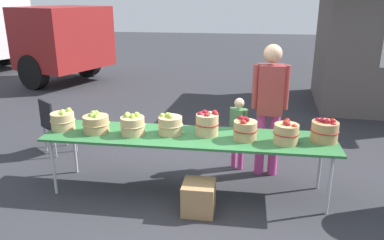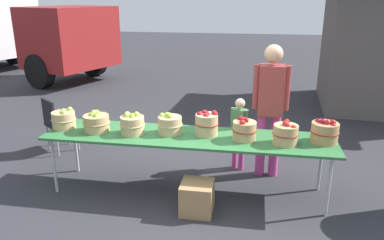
% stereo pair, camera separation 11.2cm
% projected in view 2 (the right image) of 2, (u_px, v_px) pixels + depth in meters
% --- Properties ---
extents(ground_plane, '(40.00, 40.00, 0.00)m').
position_uv_depth(ground_plane, '(188.00, 191.00, 4.83)').
color(ground_plane, '#2D2D33').
extents(market_table, '(3.50, 0.76, 0.75)m').
position_uv_depth(market_table, '(188.00, 138.00, 4.60)').
color(market_table, '#2D6B38').
rests_on(market_table, ground).
extents(apple_basket_green_0, '(0.31, 0.31, 0.26)m').
position_uv_depth(apple_basket_green_0, '(64.00, 119.00, 4.82)').
color(apple_basket_green_0, tan).
rests_on(apple_basket_green_0, market_table).
extents(apple_basket_green_1, '(0.33, 0.33, 0.25)m').
position_uv_depth(apple_basket_green_1, '(96.00, 122.00, 4.71)').
color(apple_basket_green_1, tan).
rests_on(apple_basket_green_1, market_table).
extents(apple_basket_green_2, '(0.31, 0.31, 0.27)m').
position_uv_depth(apple_basket_green_2, '(132.00, 124.00, 4.62)').
color(apple_basket_green_2, tan).
rests_on(apple_basket_green_2, market_table).
extents(apple_basket_green_3, '(0.31, 0.31, 0.27)m').
position_uv_depth(apple_basket_green_3, '(170.00, 124.00, 4.63)').
color(apple_basket_green_3, tan).
rests_on(apple_basket_green_3, market_table).
extents(apple_basket_red_0, '(0.29, 0.29, 0.30)m').
position_uv_depth(apple_basket_red_0, '(207.00, 123.00, 4.58)').
color(apple_basket_red_0, tan).
rests_on(apple_basket_red_0, market_table).
extents(apple_basket_red_1, '(0.29, 0.29, 0.28)m').
position_uv_depth(apple_basket_red_1, '(244.00, 130.00, 4.43)').
color(apple_basket_red_1, tan).
rests_on(apple_basket_red_1, market_table).
extents(apple_basket_red_2, '(0.30, 0.30, 0.28)m').
position_uv_depth(apple_basket_red_2, '(286.00, 134.00, 4.30)').
color(apple_basket_red_2, tan).
rests_on(apple_basket_red_2, market_table).
extents(apple_basket_red_3, '(0.32, 0.32, 0.29)m').
position_uv_depth(apple_basket_red_3, '(325.00, 132.00, 4.35)').
color(apple_basket_red_3, '#A87F51').
rests_on(apple_basket_red_3, market_table).
extents(vendor_adult, '(0.47, 0.24, 1.78)m').
position_uv_depth(vendor_adult, '(271.00, 101.00, 4.94)').
color(vendor_adult, '#CC3F8C').
rests_on(vendor_adult, ground).
extents(child_customer, '(0.25, 0.21, 1.04)m').
position_uv_depth(child_customer, '(239.00, 128.00, 5.25)').
color(child_customer, '#CC3F8C').
rests_on(child_customer, ground).
extents(folding_chair, '(0.56, 0.56, 0.86)m').
position_uv_depth(folding_chair, '(57.00, 121.00, 5.88)').
color(folding_chair, black).
rests_on(folding_chair, ground).
extents(produce_crate, '(0.36, 0.36, 0.36)m').
position_uv_depth(produce_crate, '(197.00, 197.00, 4.32)').
color(produce_crate, '#A87F51').
rests_on(produce_crate, ground).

